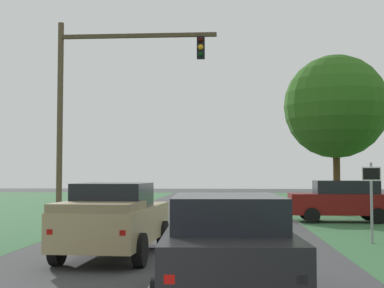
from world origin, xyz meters
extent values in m
plane|color=#424244|center=(0.00, 9.63, 0.00)|extent=(120.00, 120.00, 0.00)
cube|color=black|center=(1.45, 4.04, 0.80)|extent=(2.25, 4.52, 0.89)
cube|color=black|center=(1.44, 4.26, 1.53)|extent=(1.92, 2.83, 0.56)
cube|color=red|center=(0.72, 1.82, 0.85)|extent=(0.14, 0.07, 0.12)
cube|color=red|center=(2.39, 1.91, 0.85)|extent=(0.14, 0.07, 0.12)
cylinder|color=black|center=(0.37, 5.36, 0.36)|extent=(0.28, 0.73, 0.72)
cylinder|color=black|center=(2.40, 5.46, 0.36)|extent=(0.28, 0.73, 0.72)
cube|color=tan|center=(-1.51, 9.12, 0.85)|extent=(2.24, 5.15, 0.90)
cube|color=black|center=(-1.52, 8.87, 1.61)|extent=(1.85, 2.00, 0.62)
cube|color=#8F7D56|center=(-1.58, 7.55, 1.40)|extent=(1.99, 2.01, 0.20)
cube|color=red|center=(-2.44, 6.66, 0.90)|extent=(0.14, 0.07, 0.12)
cube|color=red|center=(-0.81, 6.58, 0.90)|extent=(0.14, 0.07, 0.12)
cylinder|color=black|center=(-2.43, 10.73, 0.40)|extent=(0.28, 0.81, 0.80)
cylinder|color=black|center=(-0.44, 10.64, 0.40)|extent=(0.28, 0.81, 0.80)
cylinder|color=black|center=(-2.58, 7.60, 0.40)|extent=(0.28, 0.81, 0.80)
cylinder|color=black|center=(-0.59, 7.51, 0.40)|extent=(0.28, 0.81, 0.80)
cylinder|color=brown|center=(-5.53, 16.96, 4.23)|extent=(0.24, 0.24, 8.47)
cube|color=#4C3D2B|center=(-2.27, 16.96, 7.87)|extent=(6.52, 0.16, 0.16)
cube|color=black|center=(0.33, 16.96, 7.32)|extent=(0.32, 0.28, 0.90)
sphere|color=black|center=(0.33, 16.81, 7.62)|extent=(0.22, 0.22, 0.22)
sphere|color=orange|center=(0.33, 16.81, 7.32)|extent=(0.22, 0.22, 0.22)
sphere|color=black|center=(0.33, 16.81, 7.02)|extent=(0.22, 0.22, 0.22)
cylinder|color=gray|center=(5.90, 12.24, 1.26)|extent=(0.08, 0.08, 2.51)
cube|color=white|center=(5.90, 12.21, 2.16)|extent=(0.60, 0.03, 0.44)
cube|color=black|center=(5.90, 12.19, 2.16)|extent=(0.52, 0.01, 0.36)
cube|color=maroon|center=(6.46, 19.79, 0.80)|extent=(4.54, 1.95, 0.92)
cube|color=black|center=(6.69, 19.79, 1.55)|extent=(2.73, 1.70, 0.59)
cube|color=red|center=(4.24, 20.59, 0.84)|extent=(0.06, 0.14, 0.12)
cube|color=red|center=(4.22, 19.03, 0.84)|extent=(0.06, 0.14, 0.12)
cylinder|color=black|center=(7.87, 20.73, 0.34)|extent=(0.68, 0.24, 0.68)
cylinder|color=black|center=(7.85, 18.82, 0.34)|extent=(0.68, 0.24, 0.68)
cylinder|color=black|center=(5.07, 20.76, 0.34)|extent=(0.68, 0.24, 0.68)
cylinder|color=black|center=(5.05, 18.85, 0.34)|extent=(0.68, 0.24, 0.68)
cylinder|color=#4C351E|center=(7.04, 23.58, 1.81)|extent=(0.36, 0.36, 3.63)
sphere|color=#2F611C|center=(7.04, 23.58, 5.65)|extent=(5.39, 5.39, 5.39)
camera|label=1|loc=(1.48, -5.09, 2.19)|focal=50.88mm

